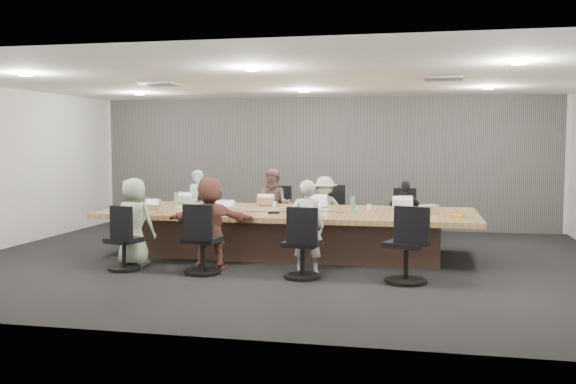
% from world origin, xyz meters
% --- Properties ---
extents(floor, '(10.00, 8.00, 0.00)m').
position_xyz_m(floor, '(0.00, 0.00, 0.00)').
color(floor, black).
rests_on(floor, ground).
extents(ceiling, '(10.00, 8.00, 0.00)m').
position_xyz_m(ceiling, '(0.00, 0.00, 2.80)').
color(ceiling, white).
rests_on(ceiling, wall_back).
extents(wall_back, '(10.00, 0.00, 2.80)m').
position_xyz_m(wall_back, '(0.00, 4.00, 1.40)').
color(wall_back, beige).
rests_on(wall_back, ground).
extents(wall_front, '(10.00, 0.00, 2.80)m').
position_xyz_m(wall_front, '(0.00, -4.00, 1.40)').
color(wall_front, beige).
rests_on(wall_front, ground).
extents(curtain, '(9.80, 0.04, 2.80)m').
position_xyz_m(curtain, '(0.00, 3.92, 1.40)').
color(curtain, '#5B5B5B').
rests_on(curtain, ground).
extents(conference_table, '(6.00, 2.20, 0.74)m').
position_xyz_m(conference_table, '(0.00, 0.50, 0.40)').
color(conference_table, '#493228').
rests_on(conference_table, ground).
extents(chair_0, '(0.72, 0.72, 0.85)m').
position_xyz_m(chair_0, '(-2.07, 2.20, 0.43)').
color(chair_0, black).
rests_on(chair_0, ground).
extents(chair_1, '(0.58, 0.58, 0.81)m').
position_xyz_m(chair_1, '(-0.56, 2.20, 0.41)').
color(chair_1, black).
rests_on(chair_1, ground).
extents(chair_2, '(0.73, 0.73, 0.86)m').
position_xyz_m(chair_2, '(0.39, 2.20, 0.43)').
color(chair_2, black).
rests_on(chair_2, ground).
extents(chair_3, '(0.56, 0.56, 0.79)m').
position_xyz_m(chair_3, '(1.82, 2.20, 0.40)').
color(chair_3, black).
rests_on(chair_3, ground).
extents(chair_4, '(0.62, 0.62, 0.73)m').
position_xyz_m(chair_4, '(-2.09, -1.20, 0.36)').
color(chair_4, black).
rests_on(chair_4, ground).
extents(chair_5, '(0.58, 0.58, 0.81)m').
position_xyz_m(chair_5, '(-0.90, -1.20, 0.40)').
color(chair_5, black).
rests_on(chair_5, ground).
extents(chair_6, '(0.62, 0.62, 0.79)m').
position_xyz_m(chair_6, '(0.54, -1.20, 0.40)').
color(chair_6, black).
rests_on(chair_6, ground).
extents(chair_7, '(0.74, 0.74, 0.86)m').
position_xyz_m(chair_7, '(1.93, -1.20, 0.43)').
color(chair_7, black).
rests_on(chair_7, ground).
extents(person_0, '(0.54, 0.42, 1.32)m').
position_xyz_m(person_0, '(-2.07, 1.85, 0.66)').
color(person_0, '#8EBDCF').
rests_on(person_0, ground).
extents(laptop_0, '(0.33, 0.25, 0.02)m').
position_xyz_m(laptop_0, '(-2.07, 1.30, 0.75)').
color(laptop_0, '#B2B2B7').
rests_on(laptop_0, conference_table).
extents(person_1, '(0.71, 0.58, 1.36)m').
position_xyz_m(person_1, '(-0.56, 1.85, 0.68)').
color(person_1, brown).
rests_on(person_1, ground).
extents(laptop_1, '(0.33, 0.24, 0.02)m').
position_xyz_m(laptop_1, '(-0.56, 1.30, 0.75)').
color(laptop_1, '#8C6647').
rests_on(laptop_1, conference_table).
extents(person_2, '(0.82, 0.50, 1.22)m').
position_xyz_m(person_2, '(0.39, 1.85, 0.61)').
color(person_2, gray).
rests_on(person_2, ground).
extents(laptop_2, '(0.33, 0.24, 0.02)m').
position_xyz_m(laptop_2, '(0.39, 1.30, 0.75)').
color(laptop_2, '#B2B2B7').
rests_on(laptop_2, conference_table).
extents(person_3, '(0.72, 0.39, 1.17)m').
position_xyz_m(person_3, '(1.82, 1.85, 0.58)').
color(person_3, black).
rests_on(person_3, ground).
extents(laptop_3, '(0.36, 0.26, 0.02)m').
position_xyz_m(laptop_3, '(1.82, 1.30, 0.75)').
color(laptop_3, '#B2B2B7').
rests_on(laptop_3, conference_table).
extents(person_4, '(0.69, 0.49, 1.32)m').
position_xyz_m(person_4, '(-2.09, -0.85, 0.66)').
color(person_4, '#8FA589').
rests_on(person_4, ground).
extents(laptop_4, '(0.40, 0.32, 0.02)m').
position_xyz_m(laptop_4, '(-2.09, -0.30, 0.75)').
color(laptop_4, '#8C6647').
rests_on(laptop_4, conference_table).
extents(person_5, '(1.31, 0.58, 1.37)m').
position_xyz_m(person_5, '(-0.90, -0.85, 0.68)').
color(person_5, brown).
rests_on(person_5, ground).
extents(laptop_5, '(0.37, 0.27, 0.02)m').
position_xyz_m(laptop_5, '(-0.90, -0.30, 0.75)').
color(laptop_5, '#B2B2B7').
rests_on(laptop_5, conference_table).
extents(person_6, '(0.49, 0.33, 1.33)m').
position_xyz_m(person_6, '(0.54, -0.85, 0.66)').
color(person_6, silver).
rests_on(person_6, ground).
extents(laptop_6, '(0.33, 0.26, 0.02)m').
position_xyz_m(laptop_6, '(0.54, -0.30, 0.75)').
color(laptop_6, '#B2B2B7').
rests_on(laptop_6, conference_table).
extents(bottle_green_left, '(0.08, 0.08, 0.23)m').
position_xyz_m(bottle_green_left, '(-2.16, 0.98, 0.85)').
color(bottle_green_left, '#539667').
rests_on(bottle_green_left, conference_table).
extents(bottle_green_right, '(0.09, 0.09, 0.26)m').
position_xyz_m(bottle_green_right, '(1.05, 0.38, 0.87)').
color(bottle_green_right, '#539667').
rests_on(bottle_green_right, conference_table).
extents(bottle_clear, '(0.10, 0.10, 0.24)m').
position_xyz_m(bottle_clear, '(-1.25, 0.49, 0.86)').
color(bottle_clear, silver).
rests_on(bottle_clear, conference_table).
extents(cup_white_far, '(0.09, 0.09, 0.09)m').
position_xyz_m(cup_white_far, '(-0.37, 1.02, 0.79)').
color(cup_white_far, white).
rests_on(cup_white_far, conference_table).
extents(cup_white_near, '(0.09, 0.09, 0.09)m').
position_xyz_m(cup_white_near, '(1.27, 0.85, 0.79)').
color(cup_white_near, white).
rests_on(cup_white_near, conference_table).
extents(mug_brown, '(0.10, 0.10, 0.10)m').
position_xyz_m(mug_brown, '(-2.26, 0.21, 0.79)').
color(mug_brown, brown).
rests_on(mug_brown, conference_table).
extents(mic_left, '(0.20, 0.17, 0.03)m').
position_xyz_m(mic_left, '(-0.15, 0.00, 0.76)').
color(mic_left, black).
rests_on(mic_left, conference_table).
extents(mic_right, '(0.17, 0.12, 0.03)m').
position_xyz_m(mic_right, '(0.10, 0.62, 0.76)').
color(mic_right, black).
rests_on(mic_right, conference_table).
extents(stapler, '(0.16, 0.07, 0.06)m').
position_xyz_m(stapler, '(0.41, 0.24, 0.77)').
color(stapler, black).
rests_on(stapler, conference_table).
extents(canvas_bag, '(0.31, 0.30, 0.15)m').
position_xyz_m(canvas_bag, '(2.23, 0.41, 0.81)').
color(canvas_bag, tan).
rests_on(canvas_bag, conference_table).
extents(snack_packet, '(0.21, 0.17, 0.04)m').
position_xyz_m(snack_packet, '(2.63, 0.06, 0.76)').
color(snack_packet, orange).
rests_on(snack_packet, conference_table).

